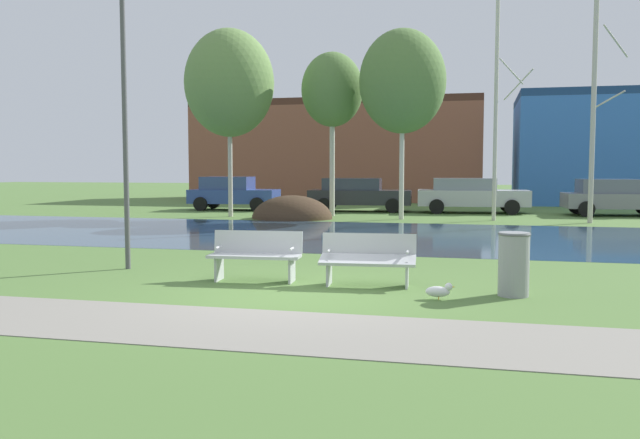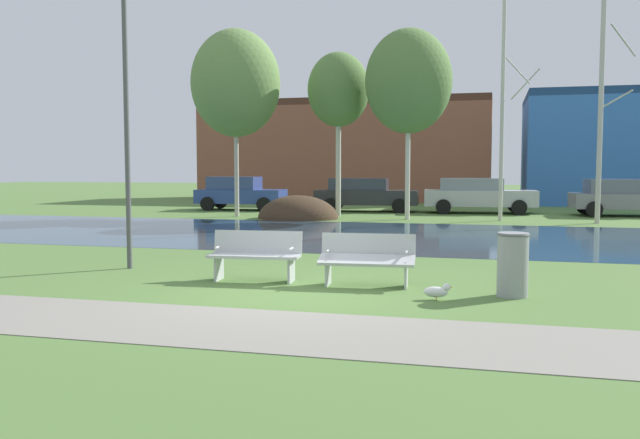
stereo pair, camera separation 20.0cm
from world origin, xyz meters
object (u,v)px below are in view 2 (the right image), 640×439
Objects in this scene: parked_sedan_second_dark at (365,194)px; bench_right at (367,258)px; trash_bin at (513,264)px; streetlamp at (125,58)px; parked_wagon_fourth_grey at (622,197)px; bench_left at (255,254)px; parked_hatch_third_silver at (478,195)px; parked_van_nearest_blue at (239,193)px; seagull at (437,291)px.

bench_right is at bearing -79.15° from parked_sedan_second_dark.
trash_bin is 0.16× the size of streetlamp.
bench_left is at bearing -116.16° from parked_wagon_fourth_grey.
bench_right is at bearing -8.75° from streetlamp.
parked_sedan_second_dark is 4.99m from parked_hatch_third_silver.
parked_van_nearest_blue is 5.94m from parked_sedan_second_dark.
streetlamp reaches higher than seagull.
parked_van_nearest_blue is (-7.56, 18.51, 0.34)m from bench_left.
bench_right is 0.39× the size of parked_van_nearest_blue.
bench_right is 20.83m from parked_van_nearest_blue.
trash_bin is 0.23× the size of parked_wagon_fourth_grey.
parked_van_nearest_blue is (-10.79, 19.44, 0.68)m from seagull.
parked_van_nearest_blue is 10.92m from parked_hatch_third_silver.
parked_wagon_fourth_grey reaches higher than bench_right.
parked_wagon_fourth_grey reaches higher than parked_sedan_second_dark.
bench_left is at bearing 163.95° from seagull.
seagull is at bearing -106.80° from parked_wagon_fourth_grey.
parked_wagon_fourth_grey is at bearing 0.23° from parked_van_nearest_blue.
parked_van_nearest_blue reaches higher than parked_sedan_second_dark.
trash_bin is at bearing -72.78° from parked_sedan_second_dark.
parked_van_nearest_blue reaches higher than bench_right.
bench_right is 18.97m from parked_hatch_third_silver.
trash_bin is 0.21× the size of parked_sedan_second_dark.
streetlamp is at bearing 165.46° from bench_left.
parked_van_nearest_blue is at bearing 122.22° from trash_bin.
parked_sedan_second_dark is 1.11× the size of parked_wagon_fourth_grey.
bench_left is 1.99m from bench_right.
parked_sedan_second_dark is at bearing 85.97° from streetlamp.
streetlamp is 1.29× the size of parked_hatch_third_silver.
parked_hatch_third_silver is (3.36, 18.92, 0.33)m from bench_left.
parked_sedan_second_dark is (5.93, 0.37, -0.02)m from parked_van_nearest_blue.
parked_hatch_third_silver reaches higher than trash_bin.
parked_wagon_fourth_grey is at bearing -3.42° from parked_hatch_third_silver.
bench_left is 0.34× the size of parked_hatch_third_silver.
parked_sedan_second_dark is at bearing 103.79° from seagull.
parked_van_nearest_blue reaches higher than parked_hatch_third_silver.
bench_right is 0.39× the size of parked_wagon_fourth_grey.
parked_wagon_fourth_grey is (4.79, 18.93, 0.28)m from trash_bin.
parked_hatch_third_silver is at bearing 70.97° from streetlamp.
parked_wagon_fourth_grey is at bearing 75.79° from trash_bin.
streetlamp is at bearing -109.03° from parked_hatch_third_silver.
bench_left is 20.70m from parked_wagon_fourth_grey.
parked_van_nearest_blue is (-4.65, 17.76, -3.28)m from streetlamp.
trash_bin is 8.15m from streetlamp.
parked_van_nearest_blue is 0.98× the size of parked_wagon_fourth_grey.
bench_left is 19.22m from parked_hatch_third_silver.
parked_wagon_fourth_grey is at bearing 63.84° from bench_left.
bench_left is at bearing 180.00° from bench_right.
bench_right is 0.26× the size of streetlamp.
parked_wagon_fourth_grey is (9.13, 18.58, 0.32)m from bench_left.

